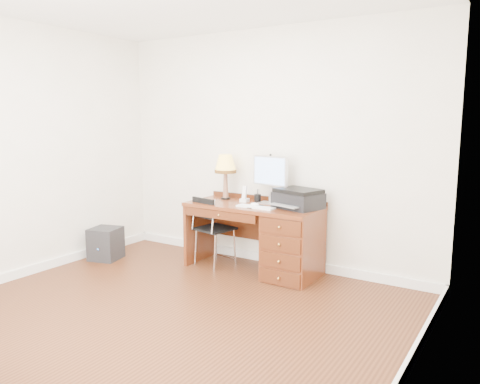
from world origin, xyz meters
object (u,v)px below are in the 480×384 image
Objects in this scene: printer at (298,199)px; phone at (244,197)px; equipment_box at (106,243)px; chair at (212,224)px; desk at (279,238)px; monitor at (270,174)px; leg_lamp at (226,167)px.

printer reaches higher than phone.
chair is at bearing 5.76° from equipment_box.
printer is 2.42m from equipment_box.
monitor reaches higher than desk.
phone is at bearing 44.91° from chair.
equipment_box is at bearing -158.30° from phone.
printer is 1.07m from chair.
chair reaches higher than desk.
monitor is at bearing 7.55° from equipment_box.
chair is (-0.80, -0.13, 0.08)m from desk.
monitor is 2.91× the size of phone.
printer is (0.19, 0.07, 0.44)m from desk.
chair is (-0.99, -0.20, -0.36)m from printer.
phone reaches higher than chair.
leg_lamp is 1.74m from equipment_box.
desk is 3.88× the size of equipment_box.
monitor is at bearing 141.86° from desk.
monitor is 0.41m from phone.
chair is at bearing -170.89° from desk.
desk is at bearing 1.29° from equipment_box.
printer is 0.68m from phone.
chair reaches higher than equipment_box.
leg_lamp reaches higher than chair.
phone is at bearing -8.86° from leg_lamp.
chair is at bearing -142.96° from monitor.
monitor reaches higher than phone.
desk is 0.72m from monitor.
printer is 3.00× the size of phone.
monitor is 0.47m from printer.
desk is at bearing -27.46° from monitor.
equipment_box is (-2.04, -0.60, -0.22)m from desk.
phone is at bearing 170.47° from desk.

